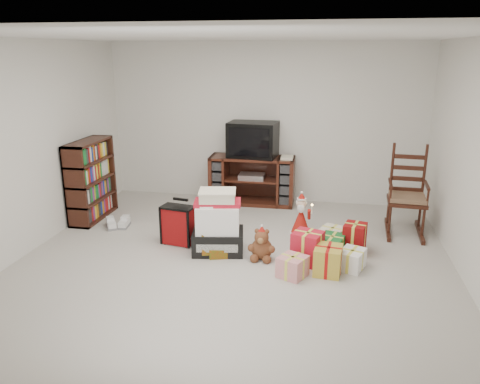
{
  "coord_description": "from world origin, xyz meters",
  "views": [
    {
      "loc": [
        1.0,
        -4.85,
        2.36
      ],
      "look_at": [
        -0.03,
        0.6,
        0.68
      ],
      "focal_mm": 35.0,
      "sensor_mm": 36.0,
      "label": 1
    }
  ],
  "objects_px": {
    "santa_figurine": "(301,219)",
    "red_suitcase": "(178,225)",
    "bookshelf": "(91,181)",
    "gift_pile": "(218,226)",
    "crt_television": "(253,139)",
    "gift_cluster": "(328,250)",
    "tv_stand": "(252,180)",
    "teddy_bear": "(262,246)",
    "mrs_claus_figurine": "(221,212)",
    "rocking_chair": "(406,202)",
    "sneaker_pair": "(118,224)"
  },
  "relations": [
    {
      "from": "santa_figurine",
      "to": "mrs_claus_figurine",
      "type": "xyz_separation_m",
      "value": [
        -1.1,
        0.07,
        -0.01
      ]
    },
    {
      "from": "mrs_claus_figurine",
      "to": "sneaker_pair",
      "type": "relative_size",
      "value": 1.5
    },
    {
      "from": "gift_cluster",
      "to": "red_suitcase",
      "type": "bearing_deg",
      "value": 174.23
    },
    {
      "from": "mrs_claus_figurine",
      "to": "bookshelf",
      "type": "bearing_deg",
      "value": 178.77
    },
    {
      "from": "red_suitcase",
      "to": "bookshelf",
      "type": "bearing_deg",
      "value": 165.51
    },
    {
      "from": "bookshelf",
      "to": "gift_cluster",
      "type": "relative_size",
      "value": 0.92
    },
    {
      "from": "red_suitcase",
      "to": "teddy_bear",
      "type": "bearing_deg",
      "value": -2.83
    },
    {
      "from": "red_suitcase",
      "to": "sneaker_pair",
      "type": "bearing_deg",
      "value": 168.74
    },
    {
      "from": "teddy_bear",
      "to": "mrs_claus_figurine",
      "type": "height_order",
      "value": "mrs_claus_figurine"
    },
    {
      "from": "red_suitcase",
      "to": "mrs_claus_figurine",
      "type": "relative_size",
      "value": 1.03
    },
    {
      "from": "red_suitcase",
      "to": "sneaker_pair",
      "type": "relative_size",
      "value": 1.54
    },
    {
      "from": "red_suitcase",
      "to": "teddy_bear",
      "type": "height_order",
      "value": "red_suitcase"
    },
    {
      "from": "gift_pile",
      "to": "santa_figurine",
      "type": "bearing_deg",
      "value": 27.77
    },
    {
      "from": "red_suitcase",
      "to": "sneaker_pair",
      "type": "distance_m",
      "value": 1.11
    },
    {
      "from": "santa_figurine",
      "to": "sneaker_pair",
      "type": "xyz_separation_m",
      "value": [
        -2.52,
        -0.19,
        -0.18
      ]
    },
    {
      "from": "santa_figurine",
      "to": "sneaker_pair",
      "type": "height_order",
      "value": "santa_figurine"
    },
    {
      "from": "bookshelf",
      "to": "gift_pile",
      "type": "relative_size",
      "value": 1.5
    },
    {
      "from": "gift_pile",
      "to": "teddy_bear",
      "type": "height_order",
      "value": "gift_pile"
    },
    {
      "from": "gift_pile",
      "to": "red_suitcase",
      "type": "bearing_deg",
      "value": 155.24
    },
    {
      "from": "tv_stand",
      "to": "teddy_bear",
      "type": "relative_size",
      "value": 3.59
    },
    {
      "from": "mrs_claus_figurine",
      "to": "crt_television",
      "type": "relative_size",
      "value": 0.73
    },
    {
      "from": "tv_stand",
      "to": "gift_pile",
      "type": "xyz_separation_m",
      "value": [
        -0.09,
        -1.96,
        -0.05
      ]
    },
    {
      "from": "gift_pile",
      "to": "santa_figurine",
      "type": "xyz_separation_m",
      "value": [
        0.95,
        0.74,
        -0.11
      ]
    },
    {
      "from": "bookshelf",
      "to": "gift_pile",
      "type": "xyz_separation_m",
      "value": [
        2.07,
        -0.84,
        -0.22
      ]
    },
    {
      "from": "santa_figurine",
      "to": "gift_cluster",
      "type": "relative_size",
      "value": 0.48
    },
    {
      "from": "red_suitcase",
      "to": "santa_figurine",
      "type": "height_order",
      "value": "santa_figurine"
    },
    {
      "from": "tv_stand",
      "to": "sneaker_pair",
      "type": "height_order",
      "value": "tv_stand"
    },
    {
      "from": "teddy_bear",
      "to": "gift_cluster",
      "type": "bearing_deg",
      "value": 5.02
    },
    {
      "from": "crt_television",
      "to": "bookshelf",
      "type": "bearing_deg",
      "value": -147.1
    },
    {
      "from": "santa_figurine",
      "to": "red_suitcase",
      "type": "bearing_deg",
      "value": -158.5
    },
    {
      "from": "red_suitcase",
      "to": "santa_figurine",
      "type": "bearing_deg",
      "value": 31.7
    },
    {
      "from": "sneaker_pair",
      "to": "gift_cluster",
      "type": "xyz_separation_m",
      "value": [
        2.88,
        -0.59,
        0.1
      ]
    },
    {
      "from": "red_suitcase",
      "to": "crt_television",
      "type": "distance_m",
      "value": 2.11
    },
    {
      "from": "bookshelf",
      "to": "red_suitcase",
      "type": "height_order",
      "value": "bookshelf"
    },
    {
      "from": "teddy_bear",
      "to": "crt_television",
      "type": "relative_size",
      "value": 0.48
    },
    {
      "from": "red_suitcase",
      "to": "crt_television",
      "type": "relative_size",
      "value": 0.75
    },
    {
      "from": "rocking_chair",
      "to": "crt_television",
      "type": "distance_m",
      "value": 2.46
    },
    {
      "from": "bookshelf",
      "to": "crt_television",
      "type": "height_order",
      "value": "crt_television"
    },
    {
      "from": "red_suitcase",
      "to": "tv_stand",
      "type": "bearing_deg",
      "value": 80.64
    },
    {
      "from": "rocking_chair",
      "to": "gift_pile",
      "type": "bearing_deg",
      "value": -150.63
    },
    {
      "from": "sneaker_pair",
      "to": "rocking_chair",
      "type": "bearing_deg",
      "value": -14.83
    },
    {
      "from": "bookshelf",
      "to": "red_suitcase",
      "type": "distance_m",
      "value": 1.7
    },
    {
      "from": "teddy_bear",
      "to": "mrs_claus_figurine",
      "type": "bearing_deg",
      "value": 127.33
    },
    {
      "from": "rocking_chair",
      "to": "mrs_claus_figurine",
      "type": "height_order",
      "value": "rocking_chair"
    },
    {
      "from": "sneaker_pair",
      "to": "gift_cluster",
      "type": "bearing_deg",
      "value": -34.97
    },
    {
      "from": "rocking_chair",
      "to": "santa_figurine",
      "type": "distance_m",
      "value": 1.44
    },
    {
      "from": "tv_stand",
      "to": "teddy_bear",
      "type": "height_order",
      "value": "tv_stand"
    },
    {
      "from": "red_suitcase",
      "to": "mrs_claus_figurine",
      "type": "xyz_separation_m",
      "value": [
        0.41,
        0.66,
        -0.03
      ]
    },
    {
      "from": "gift_pile",
      "to": "red_suitcase",
      "type": "relative_size",
      "value": 1.3
    },
    {
      "from": "mrs_claus_figurine",
      "to": "crt_television",
      "type": "height_order",
      "value": "crt_television"
    }
  ]
}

